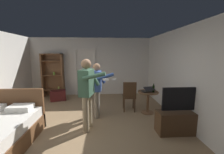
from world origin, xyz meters
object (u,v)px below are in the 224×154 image
Objects in this scene: bottle_on_table at (154,89)px; suitcase_dark at (58,95)px; bookshelf at (53,74)px; wooden_chair at (129,95)px; tv_flatscreen at (180,120)px; laptop at (148,90)px; side_table at (148,98)px; person_blue_shirt at (87,89)px; person_striped_shirt at (97,86)px.

suitcase_dark is at bearing 155.37° from bottle_on_table.
bookshelf reaches higher than bottle_on_table.
bottle_on_table is 0.79m from wooden_chair.
bookshelf is at bearing 140.42° from tv_flatscreen.
wooden_chair reaches higher than laptop.
bookshelf is at bearing 149.04° from laptop.
side_table is (3.60, -2.11, -0.54)m from bookshelf.
bookshelf is at bearing 121.00° from person_blue_shirt.
person_striped_shirt is at bearing -175.53° from laptop.
person_blue_shirt reaches higher than laptop.
person_blue_shirt is (-1.77, -0.87, 0.27)m from laptop.
bookshelf is at bearing 105.25° from suitcase_dark.
tv_flatscreen is 4.20× the size of bottle_on_table.
tv_flatscreen is 0.70× the size of person_striped_shirt.
person_blue_shirt is (-2.20, 0.30, 0.70)m from tv_flatscreen.
wooden_chair is at bearing -40.64° from suitcase_dark.
person_blue_shirt reaches higher than wooden_chair.
bookshelf is 3.64m from wooden_chair.
bottle_on_table reaches higher than side_table.
laptop is 1.43× the size of bottle_on_table.
laptop is (-0.02, -0.04, 0.28)m from side_table.
side_table is at bearing 108.57° from tv_flatscreen.
person_striped_shirt reaches higher than wooden_chair.
bookshelf is 4.94× the size of laptop.
wooden_chair is at bearing 41.35° from person_blue_shirt.
bottle_on_table is 3.76m from suitcase_dark.
side_table is at bearing -30.31° from bookshelf.
bookshelf is 1.69× the size of tv_flatscreen.
bookshelf is at bearing 149.71° from bottle_on_table.
laptop is (3.58, -2.15, -0.26)m from bookshelf.
wooden_chair is 1.70m from person_blue_shirt.
suitcase_dark is at bearing 121.28° from person_blue_shirt.
person_blue_shirt is at bearing -153.85° from laptop.
person_striped_shirt is (-1.99, 1.04, 0.60)m from tv_flatscreen.
laptop is at bearing -21.30° from wooden_chair.
laptop is at bearing -30.96° from bookshelf.
wooden_chair is 0.62× the size of person_striped_shirt.
laptop is 0.62m from wooden_chair.
person_blue_shirt is at bearing -138.65° from wooden_chair.
person_striped_shirt reaches higher than suitcase_dark.
suitcase_dark is (-1.45, 2.38, -0.82)m from person_blue_shirt.
person_blue_shirt is at bearing -153.04° from side_table.
bottle_on_table reaches higher than laptop.
person_blue_shirt is at bearing -73.45° from suitcase_dark.
tv_flatscreen reaches higher than side_table.
wooden_chair is at bearing 18.14° from person_striped_shirt.
person_striped_shirt is at bearing -174.07° from side_table.
tv_flatscreen is (4.01, -3.32, -0.69)m from bookshelf.
bookshelf is 1.90× the size of wooden_chair.
person_striped_shirt is at bearing 152.28° from tv_flatscreen.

